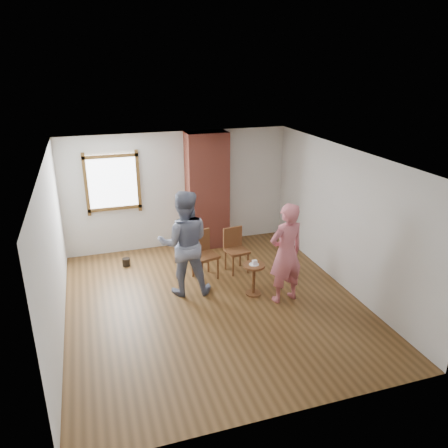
{
  "coord_description": "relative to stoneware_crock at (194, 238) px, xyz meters",
  "views": [
    {
      "loc": [
        -1.87,
        -6.45,
        4.03
      ],
      "look_at": [
        0.45,
        0.8,
        1.15
      ],
      "focal_mm": 35.0,
      "sensor_mm": 36.0,
      "label": 1
    }
  ],
  "objects": [
    {
      "name": "cake_slice",
      "position": [
        0.54,
        -2.33,
        0.39
      ],
      "size": [
        0.08,
        0.07,
        0.06
      ],
      "primitive_type": "cube",
      "color": "white",
      "rests_on": "cake_plate"
    },
    {
      "name": "man",
      "position": [
        -0.63,
        -1.85,
        0.72
      ],
      "size": [
        1.06,
        0.9,
        1.94
      ],
      "primitive_type": "imported",
      "rotation": [
        0.0,
        0.0,
        2.95
      ],
      "color": "#121733",
      "rests_on": "ground"
    },
    {
      "name": "cake_plate",
      "position": [
        0.53,
        -2.33,
        0.35
      ],
      "size": [
        0.18,
        0.18,
        0.01
      ],
      "primitive_type": "cylinder",
      "color": "white",
      "rests_on": "side_table"
    },
    {
      "name": "side_table",
      "position": [
        0.53,
        -2.33,
        0.15
      ],
      "size": [
        0.4,
        0.4,
        0.6
      ],
      "color": "brown",
      "rests_on": "ground"
    },
    {
      "name": "dining_chair_left",
      "position": [
        -0.16,
        -1.37,
        0.28
      ],
      "size": [
        0.54,
        0.54,
        0.94
      ],
      "rotation": [
        0.0,
        0.0,
        0.28
      ],
      "color": "brown",
      "rests_on": "ground"
    },
    {
      "name": "dark_pot",
      "position": [
        -1.56,
        -0.42,
        -0.17
      ],
      "size": [
        0.18,
        0.18,
        0.16
      ],
      "primitive_type": "cylinder",
      "rotation": [
        0.0,
        0.0,
        0.15
      ],
      "color": "black",
      "rests_on": "ground"
    },
    {
      "name": "brick_chimney",
      "position": [
        0.35,
        0.1,
        1.05
      ],
      "size": [
        0.9,
        0.5,
        2.6
      ],
      "primitive_type": "cube",
      "color": "#AE4E3D",
      "rests_on": "ground"
    },
    {
      "name": "stoneware_crock",
      "position": [
        0.0,
        0.0,
        0.0
      ],
      "size": [
        0.51,
        0.51,
        0.5
      ],
      "primitive_type": "cylinder",
      "rotation": [
        0.0,
        0.0,
        0.43
      ],
      "color": "tan",
      "rests_on": "ground"
    },
    {
      "name": "dining_chair_right",
      "position": [
        0.53,
        -1.28,
        0.25
      ],
      "size": [
        0.47,
        0.47,
        0.89
      ],
      "rotation": [
        0.0,
        0.0,
        0.14
      ],
      "color": "brown",
      "rests_on": "ground"
    },
    {
      "name": "person_pink",
      "position": [
        0.98,
        -2.66,
        0.66
      ],
      "size": [
        0.72,
        0.54,
        1.81
      ],
      "primitive_type": "imported",
      "rotation": [
        0.0,
        0.0,
        3.32
      ],
      "color": "#D26976",
      "rests_on": "ground"
    },
    {
      "name": "room_shell",
      "position": [
        -0.31,
        -1.79,
        1.56
      ],
      "size": [
        5.04,
        5.52,
        2.62
      ],
      "color": "silver",
      "rests_on": "ground"
    },
    {
      "name": "ground",
      "position": [
        -0.25,
        -2.4,
        -0.25
      ],
      "size": [
        5.5,
        5.5,
        0.0
      ],
      "primitive_type": "plane",
      "color": "brown",
      "rests_on": "ground"
    }
  ]
}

